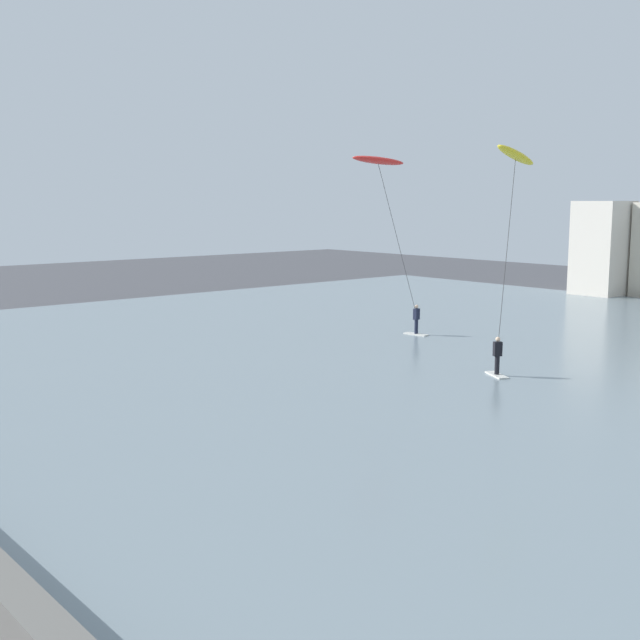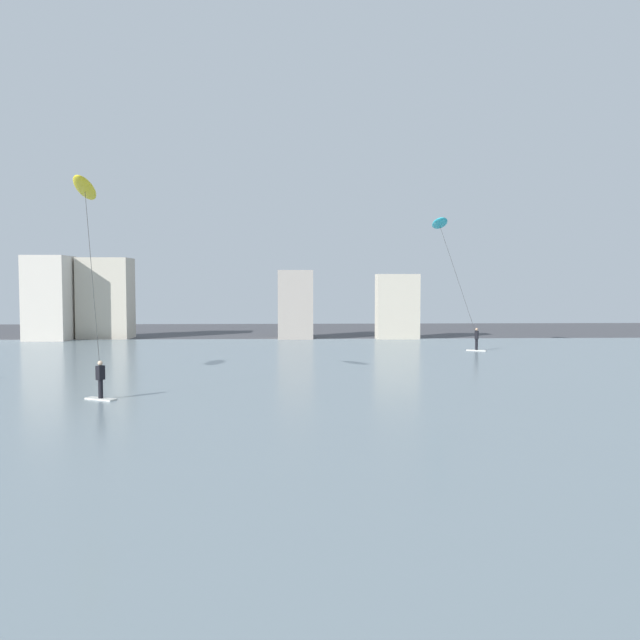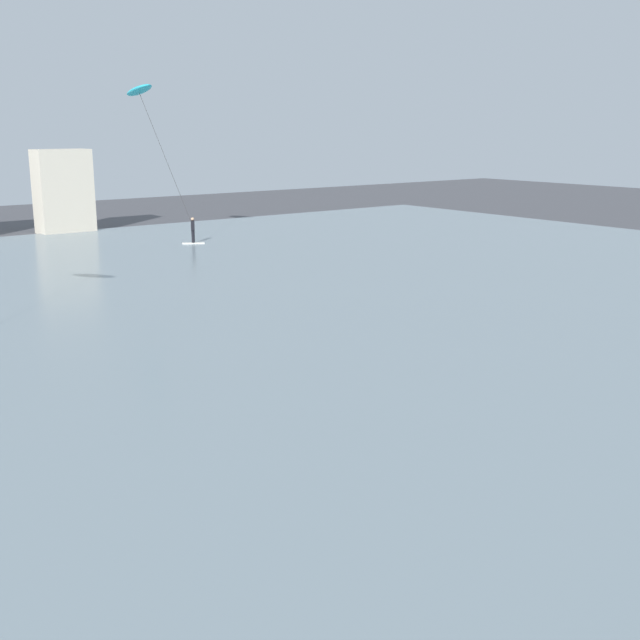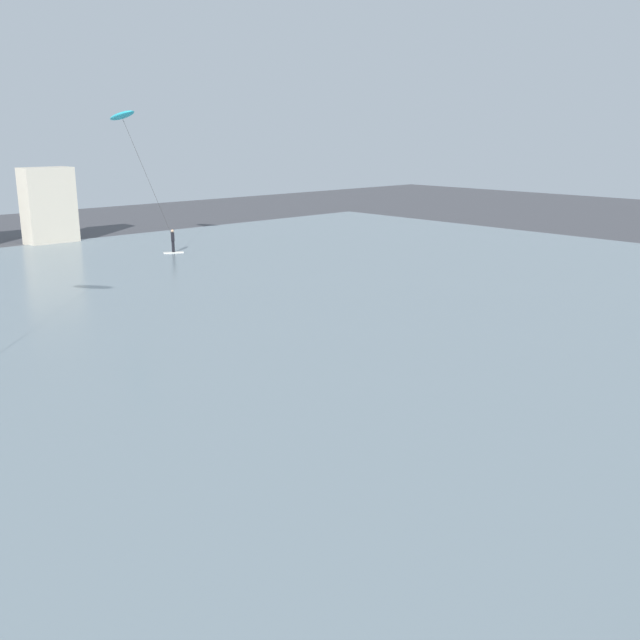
% 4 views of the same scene
% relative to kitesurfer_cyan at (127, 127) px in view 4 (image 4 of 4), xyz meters
% --- Properties ---
extents(water_bay, '(84.00, 52.00, 0.10)m').
position_rel_kitesurfer_cyan_xyz_m(water_bay, '(-11.28, -16.69, -8.62)').
color(water_bay, gray).
rests_on(water_bay, ground).
extents(kitesurfer_cyan, '(3.89, 3.84, 9.76)m').
position_rel_kitesurfer_cyan_xyz_m(kitesurfer_cyan, '(0.00, 0.00, 0.00)').
color(kitesurfer_cyan, silver).
rests_on(kitesurfer_cyan, water_bay).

